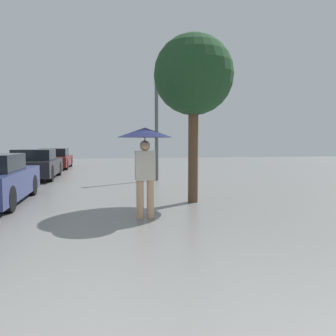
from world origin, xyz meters
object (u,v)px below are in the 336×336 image
Objects in this scene: pedestrian at (145,145)px; street_lamp at (157,125)px; parked_car_third at (36,165)px; parked_car_farthest at (55,159)px; tree at (194,76)px.

pedestrian is 0.45× the size of street_lamp.
pedestrian is 8.78m from parked_car_third.
street_lamp is at bearing -17.80° from parked_car_third.
street_lamp is at bearing -56.45° from parked_car_farthest.
tree reaches higher than pedestrian.
street_lamp reaches higher than parked_car_farthest.
tree is at bearing -52.71° from parked_car_third.
pedestrian is 14.21m from parked_car_farthest.
pedestrian is at bearing -132.98° from tree.
parked_car_third is 5.74m from parked_car_farthest.
street_lamp is (1.31, 6.44, 0.76)m from pedestrian.
tree is at bearing -88.84° from street_lamp.
street_lamp is (-0.10, 4.93, -0.91)m from tree.
parked_car_farthest is at bearing 89.99° from parked_car_third.
tree is 5.02m from street_lamp.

